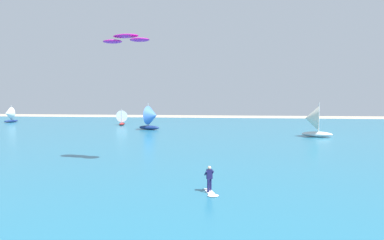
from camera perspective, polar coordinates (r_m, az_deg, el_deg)
The scene contains 7 objects.
ocean at distance 57.00m, azimuth 3.44°, elevation -2.34°, with size 160.00×90.00×0.10m, color #236B89.
kitesurfer at distance 21.89m, azimuth 3.04°, elevation -10.49°, with size 1.15×2.03×1.67m.
kite at distance 31.38m, azimuth -10.97°, elevation 13.14°, with size 4.72×2.45×0.68m.
sailboat_mid_left at distance 93.40m, azimuth -28.18°, elevation 0.78°, with size 3.28×3.66×4.12m.
sailboat_trailing at distance 64.15m, azimuth -6.72°, elevation 0.42°, with size 4.45×3.91×5.00m.
sailboat_near_shore at distance 76.47m, azimuth -11.54°, elevation 0.42°, with size 2.69×3.14×3.61m.
sailboat_far_left at distance 55.28m, azimuth 19.49°, elevation -0.16°, with size 4.70×4.10×5.30m.
Camera 1 is at (3.41, -7.33, 6.08)m, focal length 32.03 mm.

